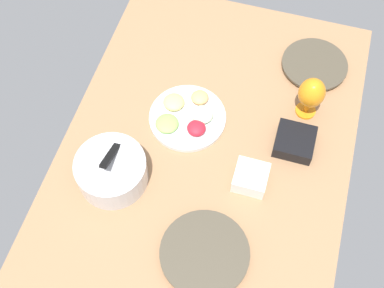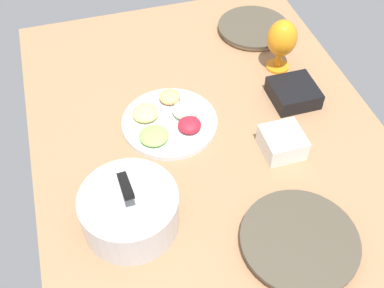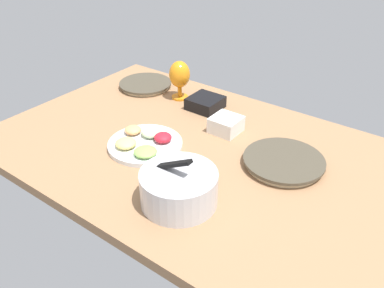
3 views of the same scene
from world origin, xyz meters
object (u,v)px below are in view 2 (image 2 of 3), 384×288
object	(u,v)px
mixing_bowl	(130,209)
hurricane_glass_orange	(282,40)
fruit_platter	(169,120)
dinner_plate_left	(299,241)
square_bowl_black	(294,92)
dinner_plate_right	(253,28)
square_bowl_white	(282,141)

from	to	relation	value
mixing_bowl	hurricane_glass_orange	bearing A→B (deg)	-52.20
mixing_bowl	fruit_platter	xyz separation A→B (cm)	(31.04, -18.05, -4.21)
dinner_plate_left	hurricane_glass_orange	distance (cm)	69.03
hurricane_glass_orange	square_bowl_black	world-z (taller)	hurricane_glass_orange
dinner_plate_right	square_bowl_white	distance (cm)	58.17
dinner_plate_left	square_bowl_white	xyz separation A→B (cm)	(29.96, -8.27, 2.04)
fruit_platter	dinner_plate_left	bearing A→B (deg)	-157.56
dinner_plate_left	mixing_bowl	bearing A→B (deg)	64.89
dinner_plate_left	square_bowl_white	bearing A→B (deg)	-15.43
fruit_platter	square_bowl_white	bearing A→B (deg)	-123.73
mixing_bowl	square_bowl_white	bearing A→B (deg)	-75.52
dinner_plate_left	hurricane_glass_orange	xyz separation A→B (cm)	(64.69, -21.98, 9.91)
hurricane_glass_orange	dinner_plate_left	bearing A→B (deg)	161.24
dinner_plate_left	square_bowl_white	world-z (taller)	square_bowl_white
square_bowl_white	mixing_bowl	bearing A→B (deg)	104.48
fruit_platter	square_bowl_white	xyz separation A→B (cm)	(-19.02, -28.49, 1.77)
dinner_plate_left	square_bowl_white	size ratio (longest dim) A/B	2.57
dinner_plate_left	square_bowl_black	bearing A→B (deg)	-22.68
hurricane_glass_orange	square_bowl_white	distance (cm)	38.15
fruit_platter	mixing_bowl	bearing A→B (deg)	149.82
dinner_plate_right	fruit_platter	world-z (taller)	fruit_platter
mixing_bowl	square_bowl_black	distance (cm)	66.30
mixing_bowl	square_bowl_black	bearing A→B (deg)	-62.30
mixing_bowl	square_bowl_white	world-z (taller)	mixing_bowl
dinner_plate_right	square_bowl_white	size ratio (longest dim) A/B	2.30
hurricane_glass_orange	square_bowl_black	size ratio (longest dim) A/B	1.32
hurricane_glass_orange	square_bowl_black	bearing A→B (deg)	174.23
dinner_plate_left	dinner_plate_right	size ratio (longest dim) A/B	1.12
fruit_platter	square_bowl_black	world-z (taller)	same
dinner_plate_right	hurricane_glass_orange	world-z (taller)	hurricane_glass_orange
dinner_plate_left	square_bowl_white	distance (cm)	31.15
square_bowl_black	fruit_platter	bearing A→B (deg)	89.64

